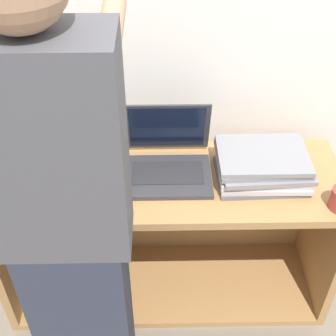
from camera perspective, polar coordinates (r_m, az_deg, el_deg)
name	(u,v)px	position (r m, az deg, el deg)	size (l,w,h in m)	color
ground_plane	(169,328)	(2.28, 0.09, -18.91)	(12.00, 12.00, 0.00)	#756B5B
wall_back	(166,25)	(1.92, -0.25, 17.03)	(8.00, 0.05, 2.40)	silver
cart	(167,225)	(2.19, -0.07, -6.98)	(1.44, 0.50, 0.71)	#A87A47
laptop_open	(167,160)	(1.89, -0.07, 0.98)	(0.35, 0.31, 0.27)	#333338
laptop_stack_left	(71,166)	(1.88, -11.79, 0.22)	(0.38, 0.28, 0.14)	gray
laptop_stack_right	(262,166)	(1.89, 11.44, 0.28)	(0.37, 0.28, 0.12)	slate
person	(67,227)	(1.48, -12.25, -7.10)	(0.40, 0.54, 1.77)	#2D3342
inventory_tag	(66,162)	(1.78, -12.37, 0.73)	(0.06, 0.02, 0.01)	red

